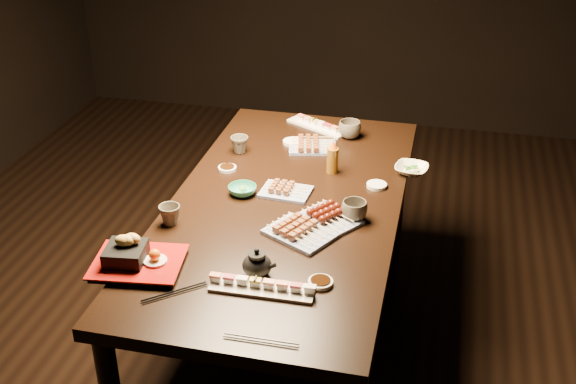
# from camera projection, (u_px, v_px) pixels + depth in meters

# --- Properties ---
(ground) EXTENTS (5.00, 5.00, 0.00)m
(ground) POSITION_uv_depth(u_px,v_px,m) (247.00, 320.00, 3.39)
(ground) COLOR black
(ground) RESTS_ON ground
(dining_table) EXTENTS (1.31, 1.97, 0.75)m
(dining_table) POSITION_uv_depth(u_px,v_px,m) (285.00, 280.00, 3.04)
(dining_table) COLOR black
(dining_table) RESTS_ON ground
(sushi_platter_near) EXTENTS (0.35, 0.10, 0.04)m
(sushi_platter_near) POSITION_uv_depth(u_px,v_px,m) (262.00, 285.00, 2.34)
(sushi_platter_near) COLOR white
(sushi_platter_near) RESTS_ON dining_table
(sushi_platter_far) EXTENTS (0.33, 0.24, 0.04)m
(sushi_platter_far) POSITION_uv_depth(u_px,v_px,m) (318.00, 124.00, 3.49)
(sushi_platter_far) COLOR white
(sushi_platter_far) RESTS_ON dining_table
(yakitori_plate_center) EXTENTS (0.21, 0.16, 0.05)m
(yakitori_plate_center) POSITION_uv_depth(u_px,v_px,m) (286.00, 188.00, 2.91)
(yakitori_plate_center) COLOR #828EB6
(yakitori_plate_center) RESTS_ON dining_table
(yakitori_plate_right) EXTENTS (0.29, 0.26, 0.06)m
(yakitori_plate_right) POSITION_uv_depth(u_px,v_px,m) (300.00, 228.00, 2.63)
(yakitori_plate_right) COLOR #828EB6
(yakitori_plate_right) RESTS_ON dining_table
(yakitori_plate_left) EXTENTS (0.24, 0.20, 0.05)m
(yakitori_plate_left) POSITION_uv_depth(u_px,v_px,m) (313.00, 143.00, 3.28)
(yakitori_plate_left) COLOR #828EB6
(yakitori_plate_left) RESTS_ON dining_table
(tsukune_plate) EXTENTS (0.27, 0.25, 0.05)m
(tsukune_plate) POSITION_uv_depth(u_px,v_px,m) (330.00, 214.00, 2.72)
(tsukune_plate) COLOR #828EB6
(tsukune_plate) RESTS_ON dining_table
(edamame_bowl_green) EXTENTS (0.12, 0.12, 0.04)m
(edamame_bowl_green) POSITION_uv_depth(u_px,v_px,m) (242.00, 190.00, 2.91)
(edamame_bowl_green) COLOR #2E8D6B
(edamame_bowl_green) RESTS_ON dining_table
(edamame_bowl_cream) EXTENTS (0.16, 0.16, 0.03)m
(edamame_bowl_cream) POSITION_uv_depth(u_px,v_px,m) (412.00, 169.00, 3.07)
(edamame_bowl_cream) COLOR #FDF8CF
(edamame_bowl_cream) RESTS_ON dining_table
(tempura_tray) EXTENTS (0.33, 0.28, 0.11)m
(tempura_tray) POSITION_uv_depth(u_px,v_px,m) (137.00, 253.00, 2.44)
(tempura_tray) COLOR black
(tempura_tray) RESTS_ON dining_table
(teacup_near_left) EXTENTS (0.11, 0.11, 0.08)m
(teacup_near_left) POSITION_uv_depth(u_px,v_px,m) (170.00, 215.00, 2.70)
(teacup_near_left) COLOR #4F483C
(teacup_near_left) RESTS_ON dining_table
(teacup_mid_right) EXTENTS (0.14, 0.14, 0.08)m
(teacup_mid_right) POSITION_uv_depth(u_px,v_px,m) (354.00, 211.00, 2.72)
(teacup_mid_right) COLOR #4F483C
(teacup_mid_right) RESTS_ON dining_table
(teacup_far_left) EXTENTS (0.10, 0.10, 0.08)m
(teacup_far_left) POSITION_uv_depth(u_px,v_px,m) (240.00, 145.00, 3.24)
(teacup_far_left) COLOR #4F483C
(teacup_far_left) RESTS_ON dining_table
(teacup_far_right) EXTENTS (0.13, 0.13, 0.08)m
(teacup_far_right) POSITION_uv_depth(u_px,v_px,m) (350.00, 130.00, 3.38)
(teacup_far_right) COLOR #4F483C
(teacup_far_right) RESTS_ON dining_table
(teapot) EXTENTS (0.13, 0.13, 0.10)m
(teapot) POSITION_uv_depth(u_px,v_px,m) (257.00, 262.00, 2.40)
(teapot) COLOR black
(teapot) RESTS_ON dining_table
(condiment_bottle) EXTENTS (0.05, 0.05, 0.15)m
(condiment_bottle) POSITION_uv_depth(u_px,v_px,m) (333.00, 156.00, 3.05)
(condiment_bottle) COLOR brown
(condiment_bottle) RESTS_ON dining_table
(sauce_dish_west) EXTENTS (0.10, 0.10, 0.01)m
(sauce_dish_west) POSITION_uv_depth(u_px,v_px,m) (227.00, 168.00, 3.10)
(sauce_dish_west) COLOR white
(sauce_dish_west) RESTS_ON dining_table
(sauce_dish_east) EXTENTS (0.10, 0.10, 0.01)m
(sauce_dish_east) POSITION_uv_depth(u_px,v_px,m) (377.00, 185.00, 2.97)
(sauce_dish_east) COLOR white
(sauce_dish_east) RESTS_ON dining_table
(sauce_dish_se) EXTENTS (0.09, 0.09, 0.01)m
(sauce_dish_se) POSITION_uv_depth(u_px,v_px,m) (320.00, 282.00, 2.37)
(sauce_dish_se) COLOR white
(sauce_dish_se) RESTS_ON dining_table
(sauce_dish_nw) EXTENTS (0.10, 0.10, 0.02)m
(sauce_dish_nw) POSITION_uv_depth(u_px,v_px,m) (292.00, 142.00, 3.34)
(sauce_dish_nw) COLOR white
(sauce_dish_nw) RESTS_ON dining_table
(chopsticks_near) EXTENTS (0.18, 0.16, 0.01)m
(chopsticks_near) POSITION_uv_depth(u_px,v_px,m) (175.00, 293.00, 2.33)
(chopsticks_near) COLOR black
(chopsticks_near) RESTS_ON dining_table
(chopsticks_se) EXTENTS (0.23, 0.02, 0.01)m
(chopsticks_se) POSITION_uv_depth(u_px,v_px,m) (261.00, 341.00, 2.12)
(chopsticks_se) COLOR black
(chopsticks_se) RESTS_ON dining_table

